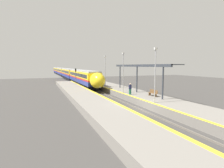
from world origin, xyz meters
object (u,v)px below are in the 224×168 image
object	(u,v)px
railway_signal	(76,76)
platform_bench	(153,93)
lamppost_mid	(123,70)
lamppost_far	(105,69)
train	(65,72)
person_waiting	(130,89)
lamppost_near	(155,72)

from	to	relation	value
railway_signal	platform_bench	bearing A→B (deg)	-72.01
lamppost_mid	railway_signal	bearing A→B (deg)	104.83
lamppost_far	platform_bench	bearing A→B (deg)	-79.13
railway_signal	lamppost_far	xyz separation A→B (m)	(4.29, -8.08, 1.66)
platform_bench	railway_signal	distance (m)	21.75
train	lamppost_mid	world-z (taller)	lamppost_mid
person_waiting	lamppost_near	distance (m)	6.63
train	platform_bench	bearing A→B (deg)	-85.27
train	lamppost_near	xyz separation A→B (m)	(2.21, -59.55, 2.09)
lamppost_mid	lamppost_far	xyz separation A→B (m)	(0.00, 8.12, 0.00)
lamppost_mid	lamppost_far	world-z (taller)	same
person_waiting	railway_signal	world-z (taller)	railway_signal
lamppost_near	lamppost_far	world-z (taller)	same
lamppost_near	lamppost_mid	bearing A→B (deg)	90.00
railway_signal	lamppost_mid	world-z (taller)	lamppost_mid
train	lamppost_near	world-z (taller)	lamppost_near
lamppost_near	platform_bench	bearing A→B (deg)	56.67
platform_bench	railway_signal	world-z (taller)	railway_signal
lamppost_far	train	bearing A→B (deg)	92.92
railway_signal	train	bearing A→B (deg)	86.63
lamppost_near	lamppost_mid	size ratio (longest dim) A/B	1.00
train	railway_signal	bearing A→B (deg)	-93.37
platform_bench	person_waiting	xyz separation A→B (m)	(-2.27, 2.41, 0.38)
platform_bench	lamppost_near	size ratio (longest dim) A/B	0.28
railway_signal	lamppost_far	world-z (taller)	lamppost_far
lamppost_far	lamppost_mid	bearing A→B (deg)	-90.00
train	lamppost_far	bearing A→B (deg)	-87.08
railway_signal	lamppost_near	bearing A→B (deg)	-79.99
railway_signal	lamppost_near	distance (m)	24.75
person_waiting	lamppost_far	world-z (taller)	lamppost_far
platform_bench	lamppost_mid	xyz separation A→B (m)	(-2.41, 4.45, 3.01)
train	person_waiting	size ratio (longest dim) A/B	56.86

